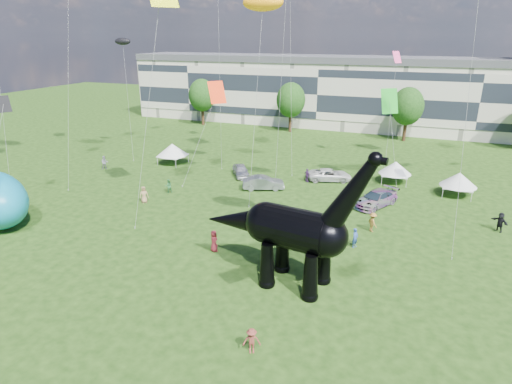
% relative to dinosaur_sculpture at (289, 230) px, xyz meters
% --- Properties ---
extents(ground, '(220.00, 220.00, 0.00)m').
position_rel_dinosaur_sculpture_xyz_m(ground, '(-2.71, -4.00, -4.09)').
color(ground, '#16330C').
rests_on(ground, ground).
extents(terrace_row, '(78.00, 11.00, 12.00)m').
position_rel_dinosaur_sculpture_xyz_m(terrace_row, '(-10.71, 58.00, 1.91)').
color(terrace_row, beige).
rests_on(terrace_row, ground).
extents(tree_far_left, '(5.20, 5.20, 9.44)m').
position_rel_dinosaur_sculpture_xyz_m(tree_far_left, '(-32.71, 49.00, 2.20)').
color(tree_far_left, '#382314').
rests_on(tree_far_left, ground).
extents(tree_mid_left, '(5.20, 5.20, 9.44)m').
position_rel_dinosaur_sculpture_xyz_m(tree_mid_left, '(-14.71, 49.00, 2.20)').
color(tree_mid_left, '#382314').
rests_on(tree_mid_left, ground).
extents(tree_mid_right, '(5.20, 5.20, 9.44)m').
position_rel_dinosaur_sculpture_xyz_m(tree_mid_right, '(5.29, 49.00, 2.20)').
color(tree_mid_right, '#382314').
rests_on(tree_mid_right, ground).
extents(dinosaur_sculpture, '(13.32, 4.37, 10.84)m').
position_rel_dinosaur_sculpture_xyz_m(dinosaur_sculpture, '(0.00, 0.00, 0.00)').
color(dinosaur_sculpture, black).
rests_on(dinosaur_sculpture, ground).
extents(car_silver, '(3.81, 4.57, 1.47)m').
position_rel_dinosaur_sculpture_xyz_m(car_silver, '(-12.78, 21.37, -3.36)').
color(car_silver, silver).
rests_on(car_silver, ground).
extents(car_grey, '(5.05, 3.37, 1.57)m').
position_rel_dinosaur_sculpture_xyz_m(car_grey, '(-8.46, 17.83, -3.31)').
color(car_grey, gray).
rests_on(car_grey, ground).
extents(car_white, '(5.74, 4.00, 1.46)m').
position_rel_dinosaur_sculpture_xyz_m(car_white, '(-1.96, 23.69, -3.36)').
color(car_white, silver).
rests_on(car_white, ground).
extents(car_dark, '(4.65, 5.98, 1.62)m').
position_rel_dinosaur_sculpture_xyz_m(car_dark, '(4.28, 17.25, -3.28)').
color(car_dark, '#595960').
rests_on(car_dark, ground).
extents(gazebo_near, '(4.00, 4.00, 2.65)m').
position_rel_dinosaur_sculpture_xyz_m(gazebo_near, '(5.47, 25.78, -2.23)').
color(gazebo_near, silver).
rests_on(gazebo_near, ground).
extents(gazebo_far, '(4.07, 4.07, 2.71)m').
position_rel_dinosaur_sculpture_xyz_m(gazebo_far, '(12.30, 23.56, -2.19)').
color(gazebo_far, silver).
rests_on(gazebo_far, ground).
extents(gazebo_left, '(4.36, 4.36, 2.86)m').
position_rel_dinosaur_sculpture_xyz_m(gazebo_left, '(-23.73, 23.08, -2.08)').
color(gazebo_left, silver).
rests_on(gazebo_left, ground).
extents(visitors, '(52.90, 41.10, 1.89)m').
position_rel_dinosaur_sculpture_xyz_m(visitors, '(-2.89, 11.57, -3.20)').
color(visitors, gray).
rests_on(visitors, ground).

